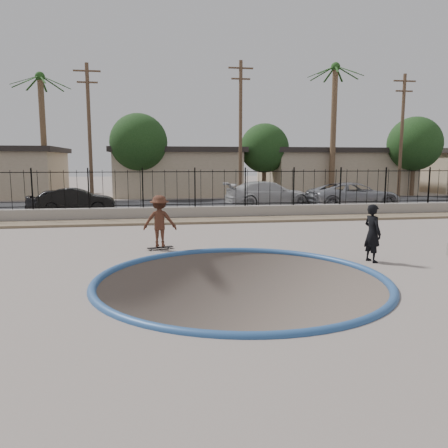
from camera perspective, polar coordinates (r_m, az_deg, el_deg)
ground at (r=23.32m, az=-4.16°, el=-1.45°), size 120.00×120.00×2.20m
bowl_pit at (r=10.49m, az=2.25°, el=-7.33°), size 6.84×6.84×1.80m
coping_ring at (r=10.49m, az=2.25°, el=-7.33°), size 7.04×7.04×0.20m
rock_strip at (r=20.39m, az=-3.48°, el=0.44°), size 42.00×1.60×0.11m
retaining_wall at (r=21.44m, az=-3.78°, el=1.48°), size 42.00×0.45×0.60m
fence at (r=21.33m, az=-3.82°, el=4.68°), size 40.00×0.04×1.80m
street at (r=28.11m, az=-5.10°, el=2.49°), size 90.00×8.00×0.04m
house_center at (r=37.46m, az=-6.22°, el=6.89°), size 10.60×8.60×3.90m
house_east at (r=40.70m, az=14.02°, el=6.80°), size 12.60×8.60×3.90m
palm_mid at (r=36.01m, az=-22.70°, el=13.78°), size 2.30×2.30×9.30m
palm_right at (r=36.05m, az=14.21°, el=15.18°), size 2.30×2.30×10.30m
utility_pole_left at (r=30.22m, az=-17.16°, el=11.45°), size 1.70×0.24×9.00m
utility_pole_mid at (r=30.58m, az=2.17°, el=12.24°), size 1.70×0.24×9.50m
utility_pole_right at (r=34.97m, az=22.18°, el=10.73°), size 1.70×0.24×9.00m
street_tree_left at (r=33.94m, az=-11.10°, el=10.40°), size 4.32×4.32×6.36m
street_tree_mid at (r=36.06m, az=5.30°, el=9.82°), size 3.96×3.96×5.83m
street_tree_right at (r=39.07m, az=23.64°, el=9.56°), size 4.32×4.32×6.36m
skater at (r=14.04m, az=-8.39°, el=-0.01°), size 1.13×0.74×1.64m
skateboard at (r=14.17m, az=-8.32°, el=-3.06°), size 0.86×0.46×0.07m
videographer at (r=12.86m, az=18.81°, el=-1.14°), size 0.51×0.67×1.63m
car_a at (r=25.31m, az=-20.15°, el=2.92°), size 3.98×1.89×1.31m
car_b at (r=25.07m, az=-18.67°, el=2.94°), size 4.04×1.57×1.31m
car_c at (r=26.90m, az=5.84°, el=3.92°), size 5.53×2.68×1.55m
car_d at (r=27.09m, az=16.64°, el=3.61°), size 5.52×2.63×1.52m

